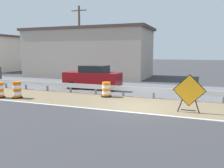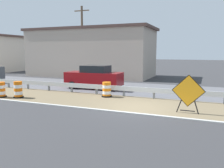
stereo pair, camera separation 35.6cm
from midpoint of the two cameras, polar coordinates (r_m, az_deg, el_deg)
name	(u,v)px [view 2 (the right image)]	position (r m, az deg, el deg)	size (l,w,h in m)	color
ground_plane	(138,108)	(12.87, 7.08, -5.76)	(160.00, 160.00, 0.00)	#333335
median_dirt_strip	(142,104)	(13.72, 8.07, -4.91)	(4.20, 120.00, 0.01)	#706047
far_lane_asphalt	(160,90)	(18.96, 12.13, -1.45)	(6.69, 120.00, 0.00)	#56565B
curb_near_edge	(130,113)	(11.66, 5.39, -7.17)	(0.20, 120.00, 0.11)	#ADADA8
guardrail_median	(154,91)	(15.35, 10.85, -1.65)	(0.18, 47.73, 0.71)	silver
warning_sign_diamond	(188,92)	(12.11, 18.93, -1.95)	(0.09, 1.61, 1.94)	black
traffic_barrel_nearest	(107,90)	(15.73, -0.64, -1.52)	(0.71, 0.71, 1.00)	orange
traffic_barrel_close	(18,90)	(16.55, -21.35, -1.45)	(0.66, 0.66, 1.09)	orange
traffic_barrel_mid	(1,90)	(17.18, -24.97, -1.44)	(0.71, 0.71, 1.02)	orange
car_trailing_far_lane	(94,77)	(19.15, -3.86, 1.71)	(2.04, 4.65, 1.92)	maroon
roadside_shop_near	(91,52)	(29.34, -4.86, 7.69)	(6.71, 15.66, 5.82)	#AD9E8E
utility_pole_near	(82,41)	(26.82, -6.90, 10.28)	(0.24, 1.80, 8.01)	brown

